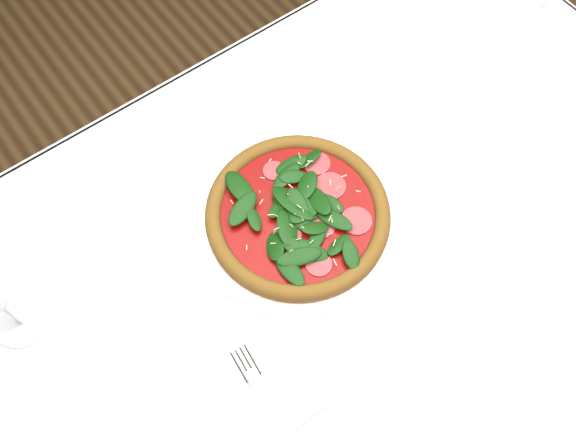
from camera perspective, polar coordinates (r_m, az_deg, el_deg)
ground at (r=1.65m, az=3.46°, el=-12.83°), size 6.00×6.00×0.00m
dining_table at (r=1.04m, az=5.39°, el=-3.78°), size 1.21×0.81×0.75m
plate at (r=0.94m, az=0.86°, el=-0.19°), size 0.31×0.31×0.01m
pizza at (r=0.93m, az=0.87°, el=0.31°), size 0.31×0.31×0.03m
napkin at (r=0.85m, az=-1.31°, el=-17.16°), size 0.14×0.07×0.01m
fork at (r=0.85m, az=-2.32°, el=-15.43°), size 0.04×0.16×0.00m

